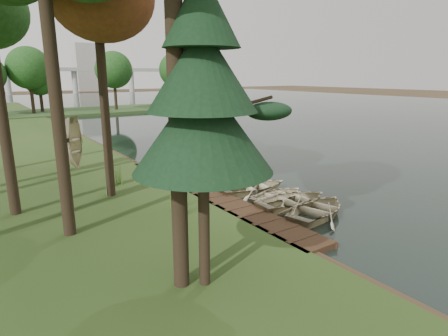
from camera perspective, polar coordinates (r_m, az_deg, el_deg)
ground at (r=20.65m, az=0.90°, el=-3.59°), size 300.00×300.00×0.00m
water at (r=55.22m, az=14.66°, el=7.10°), size 130.00×200.00×0.05m
boardwalk at (r=19.76m, az=-2.90°, el=-3.96°), size 1.60×16.00×0.30m
peninsula at (r=69.12m, az=-18.06°, el=8.35°), size 50.00×14.00×0.45m
far_trees at (r=67.99m, az=-21.23°, el=13.26°), size 45.60×5.60×8.80m
bridge at (r=138.12m, az=-25.09°, el=13.09°), size 95.90×4.00×8.60m
building_a at (r=161.49m, az=-20.05°, el=14.19°), size 10.00×8.00×18.00m
rowboat_0 at (r=17.46m, az=14.16°, el=-5.81°), size 4.47×3.70×0.80m
rowboat_1 at (r=18.35m, az=10.54°, el=-4.61°), size 4.11×3.06×0.82m
rowboat_2 at (r=19.11m, az=8.32°, el=-3.96°), size 3.59×2.77×0.69m
rowboat_3 at (r=20.26m, az=4.48°, el=-2.63°), size 4.27×3.30×0.81m
rowboat_4 at (r=20.87m, az=3.08°, el=-2.32°), size 3.48×2.72×0.66m
rowboat_5 at (r=22.36m, az=0.65°, el=-1.12°), size 4.12×3.58×0.71m
rowboat_6 at (r=23.11m, az=-0.45°, el=-0.72°), size 3.60×3.09×0.63m
rowboat_7 at (r=24.11m, az=-2.78°, el=0.00°), size 3.79×2.93×0.73m
rowboat_8 at (r=25.44m, az=-4.51°, el=0.79°), size 4.54×3.96×0.78m
stored_rowboat at (r=25.76m, az=-21.54°, el=0.49°), size 4.19×4.09×0.71m
pine_tree at (r=9.87m, az=-3.33°, el=11.05°), size 3.80×3.80×8.50m
reeds_0 at (r=16.46m, az=-6.37°, el=-5.60°), size 0.60×0.60×0.89m
reeds_1 at (r=17.15m, az=-7.36°, el=-4.61°), size 0.60×0.60×1.00m
reeds_2 at (r=19.84m, az=-17.14°, el=-2.62°), size 0.60×0.60×0.96m
reeds_3 at (r=21.56m, az=-15.90°, el=-1.06°), size 0.60×0.60×1.07m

